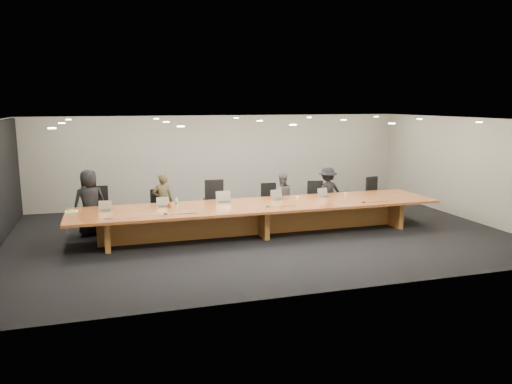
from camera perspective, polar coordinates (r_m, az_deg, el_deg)
ground at (r=12.36m, az=0.41°, el=-4.80°), size 12.00×12.00×0.00m
back_wall at (r=15.90m, az=-3.88°, el=3.69°), size 12.00×0.02×2.80m
conference_table at (r=12.24m, az=0.41°, el=-2.45°), size 9.00×1.80×0.75m
chair_far_left at (r=12.94m, az=-17.58°, el=-1.94°), size 0.62×0.62×1.17m
chair_left at (r=13.02m, az=-11.07°, el=-1.93°), size 0.58×0.58×1.01m
chair_mid_left at (r=13.19m, az=-4.65°, el=-1.20°), size 0.66×0.66×1.20m
chair_mid_right at (r=13.71m, az=1.63°, el=-1.11°), size 0.56×0.56×1.02m
chair_right at (r=14.07m, az=6.83°, el=-0.84°), size 0.66×0.66×1.04m
chair_far_right at (r=15.04m, az=13.63°, el=-0.30°), size 0.68×0.68×1.07m
person_a at (r=12.78m, az=-18.48°, el=-1.12°), size 0.90×0.71×1.61m
person_b at (r=12.96m, az=-10.60°, el=-1.02°), size 0.53×0.35×1.43m
person_c at (r=13.58m, az=2.94°, el=-0.57°), size 0.71×0.59×1.33m
person_d at (r=14.22m, az=8.17°, el=-0.02°), size 0.94×0.58×1.41m
laptop_a at (r=11.91m, az=-16.88°, el=-1.55°), size 0.31×0.24×0.23m
laptop_b at (r=12.04m, az=-10.58°, el=-1.15°), size 0.30×0.22×0.23m
laptop_c at (r=12.35m, az=-3.65°, el=-0.58°), size 0.37×0.28×0.29m
laptop_d at (r=12.73m, az=2.63°, el=-0.31°), size 0.38×0.31×0.26m
laptop_e at (r=13.17m, az=7.89°, el=-0.08°), size 0.35×0.29×0.24m
water_bottle at (r=11.93m, az=-9.08°, el=-1.26°), size 0.09×0.09×0.22m
amber_mug at (r=11.92m, az=-9.88°, el=-1.55°), size 0.10×0.10×0.11m
paper_cup_near at (r=12.85m, az=4.75°, el=-0.64°), size 0.09×0.09×0.08m
paper_cup_far at (r=13.46m, az=10.18°, el=-0.28°), size 0.09×0.09×0.08m
notepad at (r=12.09m, az=-20.32°, el=-2.09°), size 0.30×0.24×0.02m
lime_gadget at (r=12.10m, az=-20.40°, el=-2.00°), size 0.18×0.14×0.02m
av_box at (r=11.13m, az=-16.48°, el=-2.88°), size 0.19×0.15×0.03m
mic_left at (r=11.26m, az=-10.27°, el=-2.46°), size 0.16×0.16×0.03m
mic_center at (r=11.86m, az=1.33°, el=-1.65°), size 0.13×0.13×0.03m
mic_right at (r=12.66m, az=12.19°, el=-1.12°), size 0.15×0.15×0.03m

